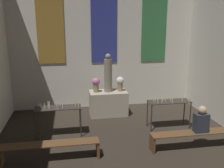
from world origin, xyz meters
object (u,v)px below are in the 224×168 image
altar (108,103)px  person_seated (201,120)px  candle_rack_left (58,111)px  statue (108,74)px  flower_vase_right (120,83)px  flower_vase_left (96,84)px  pew_back_right (194,136)px  candle_rack_right (169,105)px  pew_back_left (51,148)px

altar → person_seated: (2.02, -2.82, 0.33)m
candle_rack_left → person_seated: (3.72, -1.36, 0.00)m
statue → flower_vase_right: bearing=0.0°
flower_vase_left → pew_back_right: flower_vase_left is taller
flower_vase_right → pew_back_right: size_ratio=0.22×
candle_rack_left → candle_rack_right: 3.39m
pew_back_right → flower_vase_right: bearing=116.6°
statue → person_seated: (2.02, -2.82, -0.73)m
flower_vase_left → candle_rack_right: 2.60m
altar → candle_rack_right: (1.69, -1.45, 0.33)m
statue → candle_rack_left: (-1.70, -1.45, -0.73)m
altar → candle_rack_left: (-1.70, -1.45, 0.33)m
altar → pew_back_left: (-1.84, -2.82, -0.10)m
altar → pew_back_right: size_ratio=0.57×
statue → person_seated: statue is taller
flower_vase_right → pew_back_right: bearing=-63.4°
altar → person_seated: 3.48m
statue → candle_rack_right: (1.69, -1.45, -0.73)m
flower_vase_left → pew_back_right: size_ratio=0.22×
pew_back_right → altar: bearing=123.2°
altar → flower_vase_right: flower_vase_right is taller
statue → pew_back_left: size_ratio=0.58×
flower_vase_left → pew_back_left: 3.26m
flower_vase_right → candle_rack_right: flower_vase_right is taller
candle_rack_right → person_seated: bearing=-76.4°
flower_vase_left → flower_vase_right: bearing=0.0°
statue → flower_vase_right: size_ratio=2.60×
flower_vase_left → person_seated: 3.75m
flower_vase_left → person_seated: flower_vase_left is taller
altar → flower_vase_left: size_ratio=2.56×
person_seated → pew_back_left: bearing=180.0°
candle_rack_right → person_seated: 1.40m
altar → statue: 1.06m
candle_rack_left → pew_back_right: bearing=-21.1°
pew_back_left → person_seated: 3.89m
flower_vase_left → candle_rack_right: flower_vase_left is taller
candle_rack_left → statue: bearing=40.6°
flower_vase_left → candle_rack_right: size_ratio=0.39×
candle_rack_left → person_seated: person_seated is taller
statue → pew_back_right: size_ratio=0.58×
pew_back_left → pew_back_right: bearing=0.0°
flower_vase_left → pew_back_right: 3.71m
person_seated → altar: bearing=125.7°
pew_back_left → candle_rack_left: bearing=83.8°
altar → statue: (0.00, 0.00, 1.06)m
candle_rack_right → pew_back_right: bearing=-83.6°
flower_vase_right → statue: bearing=-180.0°
candle_rack_left → pew_back_left: (-0.15, -1.36, -0.43)m
altar → candle_rack_left: 2.26m
candle_rack_left → flower_vase_left: bearing=49.0°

